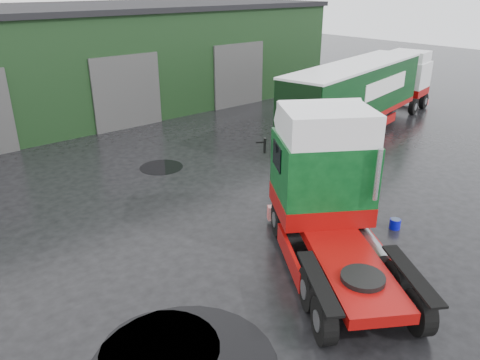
% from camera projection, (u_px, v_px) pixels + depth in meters
% --- Properties ---
extents(ground, '(100.00, 100.00, 0.00)m').
position_uv_depth(ground, '(277.00, 232.00, 15.42)').
color(ground, black).
extents(warehouse, '(32.40, 12.40, 6.30)m').
position_uv_depth(warehouse, '(80.00, 58.00, 29.47)').
color(warehouse, black).
rests_on(warehouse, ground).
extents(hero_tractor, '(6.32, 7.56, 4.38)m').
position_uv_depth(hero_tractor, '(343.00, 205.00, 12.30)').
color(hero_tractor, '#0A4219').
rests_on(hero_tractor, ground).
extents(lorry_right, '(14.80, 5.39, 3.83)m').
position_uv_depth(lorry_right, '(354.00, 100.00, 24.28)').
color(lorry_right, silver).
rests_on(lorry_right, ground).
extents(wash_bucket, '(0.47, 0.47, 0.34)m').
position_uv_depth(wash_bucket, '(395.00, 224.00, 15.58)').
color(wash_bucket, '#080AB2').
rests_on(wash_bucket, ground).
extents(tree_back_b, '(4.40, 4.40, 7.50)m').
position_uv_depth(tree_back_b, '(122.00, 29.00, 41.01)').
color(tree_back_b, black).
rests_on(tree_back_b, ground).
extents(puddle_0, '(2.72, 2.72, 0.01)m').
position_uv_depth(puddle_0, '(160.00, 349.00, 10.51)').
color(puddle_0, black).
rests_on(puddle_0, ground).
extents(puddle_1, '(2.28, 2.28, 0.01)m').
position_uv_depth(puddle_1, '(310.00, 211.00, 16.78)').
color(puddle_1, black).
rests_on(puddle_1, ground).
extents(puddle_4, '(1.92, 1.92, 0.01)m').
position_uv_depth(puddle_4, '(161.00, 167.00, 20.78)').
color(puddle_4, black).
rests_on(puddle_4, ground).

